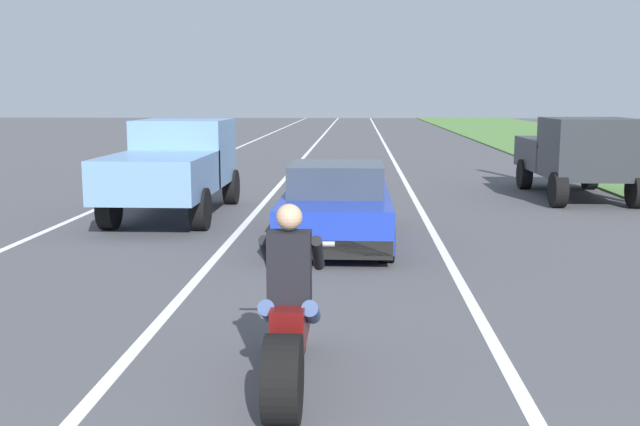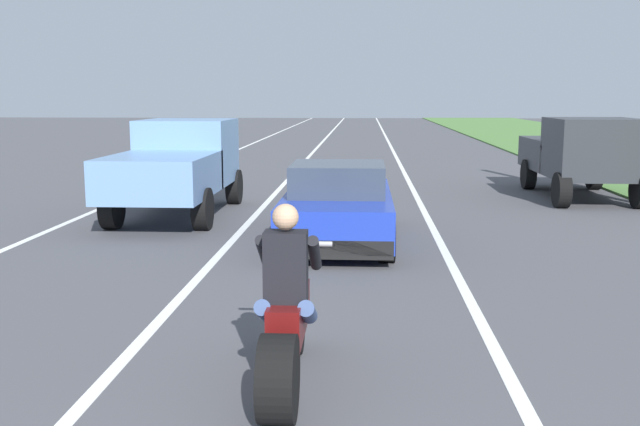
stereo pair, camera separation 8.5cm
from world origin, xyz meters
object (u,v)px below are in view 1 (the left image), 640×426
(sports_car_blue, at_px, (336,205))
(pickup_truck_left_lane_light_blue, at_px, (175,163))
(pickup_truck_right_shoulder_dark_grey, at_px, (576,153))
(motorcycle_with_rider, at_px, (290,324))

(sports_car_blue, height_order, pickup_truck_left_lane_light_blue, pickup_truck_left_lane_light_blue)
(sports_car_blue, xyz_separation_m, pickup_truck_right_shoulder_dark_grey, (5.75, 5.85, 0.48))
(motorcycle_with_rider, relative_size, sports_car_blue, 0.51)
(pickup_truck_left_lane_light_blue, xyz_separation_m, pickup_truck_right_shoulder_dark_grey, (9.19, 3.30, 0.00))
(motorcycle_with_rider, relative_size, pickup_truck_left_lane_light_blue, 0.46)
(motorcycle_with_rider, bearing_deg, pickup_truck_right_shoulder_dark_grey, 64.22)
(sports_car_blue, height_order, pickup_truck_right_shoulder_dark_grey, pickup_truck_right_shoulder_dark_grey)
(pickup_truck_left_lane_light_blue, relative_size, pickup_truck_right_shoulder_dark_grey, 1.00)
(motorcycle_with_rider, distance_m, pickup_truck_left_lane_light_blue, 9.60)
(motorcycle_with_rider, height_order, pickup_truck_right_shoulder_dark_grey, pickup_truck_right_shoulder_dark_grey)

